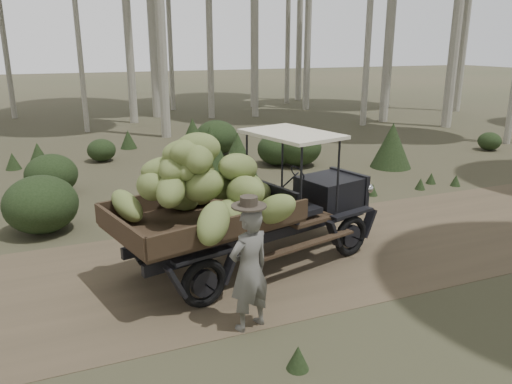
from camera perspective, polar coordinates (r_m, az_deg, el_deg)
ground at (r=9.67m, az=11.91°, el=-5.84°), size 120.00×120.00×0.00m
dirt_track at (r=9.66m, az=11.91°, el=-5.82°), size 70.00×4.00×0.01m
banana_truck at (r=7.93m, az=-3.29°, el=0.37°), size 5.00×3.01×2.41m
farmer at (r=6.49m, az=-0.79°, el=-8.68°), size 0.71×0.57×1.83m
undergrowth at (r=10.36m, az=-0.93°, el=-0.63°), size 23.17×22.84×1.38m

